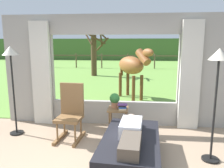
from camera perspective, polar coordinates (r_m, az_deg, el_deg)
The scene contains 16 objects.
back_wall_with_window at distance 5.13m, azimuth 0.51°, elevation 3.12°, with size 5.20×0.12×2.55m.
curtain_panel_left at distance 5.42m, azimuth -17.73°, elevation 2.49°, with size 0.44×0.10×2.40m, color beige.
curtain_panel_right at distance 5.13m, azimuth 19.52°, elevation 1.96°, with size 0.44×0.10×2.40m, color beige.
outdoor_pasture_lawn at distance 16.09m, azimuth 3.99°, elevation 3.71°, with size 36.00×21.68×0.02m, color olive.
distant_hill_ridge at distance 25.82m, azimuth 4.69°, elevation 8.91°, with size 36.00×2.00×2.40m, color #436430.
recliner_sofa at distance 3.75m, azimuth 4.82°, elevation -16.32°, with size 1.03×1.77×0.42m.
reclining_person at distance 3.58m, azimuth 4.89°, elevation -12.34°, with size 0.39×1.44×0.22m.
rocking_chair at distance 4.56m, azimuth -10.61°, elevation -7.10°, with size 0.51×0.71×1.12m.
side_table at distance 4.82m, azimuth 1.57°, elevation -7.42°, with size 0.44×0.44×0.52m.
potted_plant at distance 4.81m, azimuth 0.69°, elevation -4.03°, with size 0.22×0.22×0.32m.
book_stack at distance 4.71m, azimuth 2.66°, elevation -5.84°, with size 0.20×0.17×0.12m.
floor_lamp_left at distance 4.93m, azimuth -24.56°, elevation 4.74°, with size 0.32×0.32×1.85m.
floor_lamp_right at distance 3.77m, azimuth 25.66°, elevation 2.96°, with size 0.32×0.32×1.83m.
horse at distance 7.48m, azimuth 5.23°, elevation 4.68°, with size 1.32×1.68×1.73m.
pasture_tree at distance 12.93m, azimuth -4.52°, elevation 8.09°, with size 1.47×1.75×2.98m.
pasture_fence_line at distance 16.85m, azimuth 4.11°, elevation 6.53°, with size 16.10×0.10×1.10m.
Camera 1 is at (0.46, -2.81, 1.91)m, focal length 35.45 mm.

